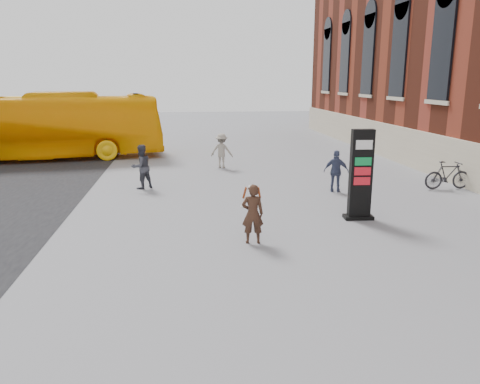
{
  "coord_description": "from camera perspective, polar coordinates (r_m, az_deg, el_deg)",
  "views": [
    {
      "loc": [
        -1.42,
        -11.2,
        4.12
      ],
      "look_at": [
        0.09,
        1.11,
        1.12
      ],
      "focal_mm": 35.0,
      "sensor_mm": 36.0,
      "label": 1
    }
  ],
  "objects": [
    {
      "name": "pedestrian_b",
      "position": [
        22.22,
        -2.24,
        5.05
      ],
      "size": [
        1.19,
        0.91,
        1.63
      ],
      "primitive_type": "imported",
      "rotation": [
        0.0,
        0.0,
        2.82
      ],
      "color": "gray",
      "rests_on": "ground"
    },
    {
      "name": "pedestrian_a",
      "position": [
        18.32,
        -11.94,
        3.03
      ],
      "size": [
        1.05,
        1.01,
        1.7
      ],
      "primitive_type": "imported",
      "rotation": [
        0.0,
        0.0,
        3.79
      ],
      "color": "#373841",
      "rests_on": "ground"
    },
    {
      "name": "bike_7",
      "position": [
        19.55,
        24.0,
        1.88
      ],
      "size": [
        1.82,
        0.54,
        1.09
      ],
      "primitive_type": "imported",
      "rotation": [
        0.0,
        0.0,
        1.55
      ],
      "color": "#242328",
      "rests_on": "ground"
    },
    {
      "name": "pedestrian_c",
      "position": [
        17.75,
        11.65,
        2.49
      ],
      "size": [
        0.99,
        0.7,
        1.57
      ],
      "primitive_type": "imported",
      "rotation": [
        0.0,
        0.0,
        2.75
      ],
      "color": "#404868",
      "rests_on": "ground"
    },
    {
      "name": "ground",
      "position": [
        12.02,
        0.21,
        -6.43
      ],
      "size": [
        100.0,
        100.0,
        0.0
      ],
      "primitive_type": "plane",
      "color": "#9E9EA3"
    },
    {
      "name": "info_pylon",
      "position": [
        14.32,
        14.5,
        2.02
      ],
      "size": [
        0.89,
        0.49,
        2.71
      ],
      "rotation": [
        0.0,
        0.0,
        -0.07
      ],
      "color": "black",
      "rests_on": "ground"
    },
    {
      "name": "bus",
      "position": [
        26.64,
        -23.18,
        7.39
      ],
      "size": [
        12.74,
        4.61,
        3.47
      ],
      "primitive_type": "imported",
      "rotation": [
        0.0,
        0.0,
        1.71
      ],
      "color": "#FFB507",
      "rests_on": "road"
    },
    {
      "name": "woman",
      "position": [
        11.92,
        1.54,
        -2.59
      ],
      "size": [
        0.6,
        0.55,
        1.55
      ],
      "rotation": [
        0.0,
        0.0,
        3.08
      ],
      "color": "black",
      "rests_on": "ground"
    }
  ]
}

